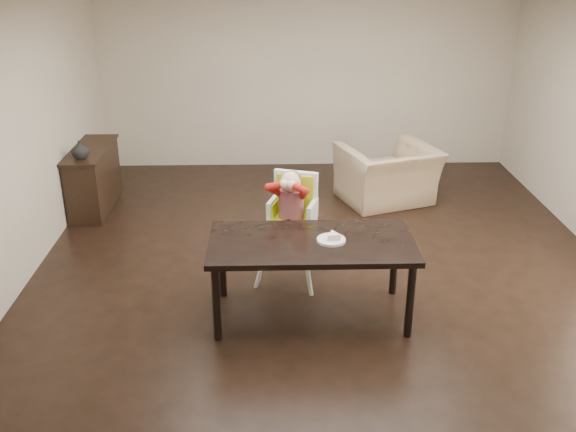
% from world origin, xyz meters
% --- Properties ---
extents(ground, '(7.00, 7.00, 0.00)m').
position_xyz_m(ground, '(0.00, 0.00, 0.00)').
color(ground, black).
rests_on(ground, ground).
extents(room_walls, '(6.02, 7.02, 2.71)m').
position_xyz_m(room_walls, '(0.00, 0.00, 1.86)').
color(room_walls, beige).
rests_on(room_walls, ground).
extents(dining_table, '(1.80, 0.90, 0.75)m').
position_xyz_m(dining_table, '(-0.19, -0.80, 0.67)').
color(dining_table, black).
rests_on(dining_table, ground).
extents(high_chair, '(0.60, 0.60, 1.15)m').
position_xyz_m(high_chair, '(-0.34, -0.07, 0.81)').
color(high_chair, white).
rests_on(high_chair, ground).
extents(plate, '(0.32, 0.32, 0.07)m').
position_xyz_m(plate, '(-0.02, -0.81, 0.78)').
color(plate, white).
rests_on(plate, dining_table).
extents(armchair, '(1.32, 1.08, 1.00)m').
position_xyz_m(armchair, '(0.97, 1.95, 0.50)').
color(armchair, tan).
rests_on(armchair, ground).
extents(sideboard, '(0.44, 1.26, 0.79)m').
position_xyz_m(sideboard, '(-2.78, 1.84, 0.40)').
color(sideboard, black).
rests_on(sideboard, ground).
extents(vase, '(0.21, 0.22, 0.21)m').
position_xyz_m(vase, '(-2.78, 1.45, 0.89)').
color(vase, '#99999E').
rests_on(vase, sideboard).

